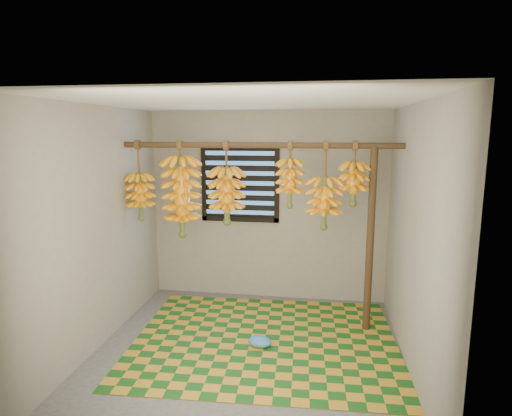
% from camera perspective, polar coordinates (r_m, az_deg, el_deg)
% --- Properties ---
extents(floor, '(3.00, 3.00, 0.01)m').
position_cam_1_polar(floor, '(4.43, -1.15, -18.80)').
color(floor, '#4E4E4E').
rests_on(floor, ground).
extents(ceiling, '(3.00, 3.00, 0.01)m').
position_cam_1_polar(ceiling, '(3.89, -1.28, 14.03)').
color(ceiling, silver).
rests_on(ceiling, wall_back).
extents(wall_back, '(3.00, 0.01, 2.40)m').
position_cam_1_polar(wall_back, '(5.45, 1.54, 0.19)').
color(wall_back, gray).
rests_on(wall_back, floor).
extents(wall_left, '(0.01, 3.00, 2.40)m').
position_cam_1_polar(wall_left, '(4.50, -20.46, -2.58)').
color(wall_left, gray).
rests_on(wall_left, floor).
extents(wall_right, '(0.01, 3.00, 2.40)m').
position_cam_1_polar(wall_right, '(4.02, 20.47, -4.04)').
color(wall_right, gray).
rests_on(wall_right, floor).
extents(window, '(1.00, 0.04, 1.00)m').
position_cam_1_polar(window, '(5.43, -2.16, 3.35)').
color(window, black).
rests_on(window, wall_back).
extents(hanging_pole, '(3.00, 0.06, 0.06)m').
position_cam_1_polar(hanging_pole, '(4.57, 0.29, 8.37)').
color(hanging_pole, '#4A361E').
rests_on(hanging_pole, wall_left).
extents(support_post, '(0.08, 0.08, 2.00)m').
position_cam_1_polar(support_post, '(4.69, 14.97, -4.29)').
color(support_post, '#4A361E').
rests_on(support_post, floor).
extents(woven_mat, '(2.78, 2.27, 0.01)m').
position_cam_1_polar(woven_mat, '(4.65, 1.20, -17.19)').
color(woven_mat, '#185319').
rests_on(woven_mat, floor).
extents(plastic_bag, '(0.27, 0.22, 0.10)m').
position_cam_1_polar(plastic_bag, '(4.50, 0.52, -17.38)').
color(plastic_bag, '#3582C6').
rests_on(plastic_bag, woven_mat).
extents(banana_bunch_a, '(0.32, 0.32, 0.90)m').
position_cam_1_polar(banana_bunch_a, '(5.01, -15.19, 1.54)').
color(banana_bunch_a, brown).
rests_on(banana_bunch_a, hanging_pole).
extents(banana_bunch_b, '(0.40, 0.40, 1.07)m').
position_cam_1_polar(banana_bunch_b, '(4.83, -9.89, 1.50)').
color(banana_bunch_b, brown).
rests_on(banana_bunch_b, hanging_pole).
extents(banana_bunch_c, '(0.37, 0.37, 0.91)m').
position_cam_1_polar(banana_bunch_c, '(4.69, -3.92, 1.66)').
color(banana_bunch_c, brown).
rests_on(banana_bunch_c, hanging_pole).
extents(banana_bunch_d, '(0.30, 0.30, 0.71)m').
position_cam_1_polar(banana_bunch_d, '(4.57, 4.52, 3.39)').
color(banana_bunch_d, brown).
rests_on(banana_bunch_d, hanging_pole).
extents(banana_bunch_e, '(0.37, 0.37, 0.93)m').
position_cam_1_polar(banana_bunch_e, '(4.58, 9.10, 0.69)').
color(banana_bunch_e, brown).
rests_on(banana_bunch_e, hanging_pole).
extents(banana_bunch_f, '(0.29, 0.29, 0.67)m').
position_cam_1_polar(banana_bunch_f, '(4.56, 12.89, 3.23)').
color(banana_bunch_f, brown).
rests_on(banana_bunch_f, hanging_pole).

